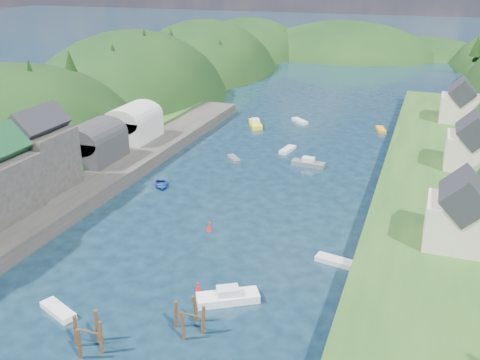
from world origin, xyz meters
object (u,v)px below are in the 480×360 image
at_px(piling_cluster_near, 88,337).
at_px(channel_buoy_near, 198,288).
at_px(piling_cluster_far, 189,320).
at_px(channel_buoy_far, 209,227).

relative_size(piling_cluster_near, channel_buoy_near, 3.35).
xyz_separation_m(piling_cluster_far, channel_buoy_far, (-5.97, 18.64, -0.64)).
bearing_deg(piling_cluster_far, piling_cluster_near, -142.95).
xyz_separation_m(piling_cluster_far, channel_buoy_near, (-1.78, 5.84, -0.64)).
height_order(piling_cluster_near, channel_buoy_far, piling_cluster_near).
xyz_separation_m(piling_cluster_near, channel_buoy_far, (0.97, 23.88, -0.79)).
bearing_deg(channel_buoy_far, piling_cluster_far, -72.26).
distance_m(piling_cluster_near, channel_buoy_far, 23.91).
bearing_deg(channel_buoy_near, piling_cluster_near, -114.94).
bearing_deg(piling_cluster_near, piling_cluster_far, 37.05).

